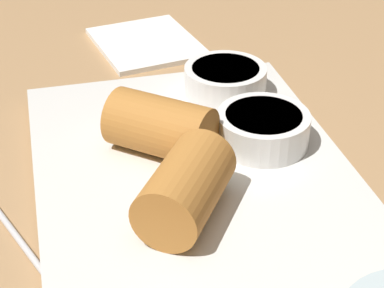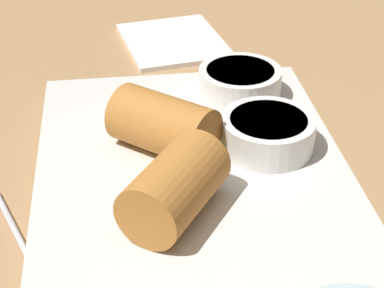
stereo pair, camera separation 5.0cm
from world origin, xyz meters
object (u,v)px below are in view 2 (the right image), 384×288
at_px(serving_plate, 192,172).
at_px(dipping_bowl_near, 268,132).
at_px(napkin, 173,42).
at_px(dipping_bowl_far, 240,82).

xyz_separation_m(serving_plate, dipping_bowl_near, (-0.02, 0.07, 0.02)).
bearing_deg(dipping_bowl_near, napkin, -168.29).
height_order(serving_plate, napkin, serving_plate).
height_order(dipping_bowl_near, napkin, dipping_bowl_near).
distance_m(dipping_bowl_near, dipping_bowl_far, 0.09).
height_order(serving_plate, dipping_bowl_far, dipping_bowl_far).
relative_size(dipping_bowl_near, dipping_bowl_far, 1.00).
bearing_deg(dipping_bowl_near, dipping_bowl_far, -176.42).
distance_m(dipping_bowl_far, napkin, 0.17).
height_order(dipping_bowl_far, napkin, dipping_bowl_far).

